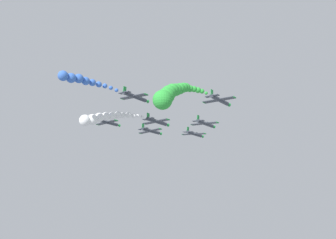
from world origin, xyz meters
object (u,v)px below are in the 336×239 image
airplane_right_outer (108,122)px  airplane_high_slot (135,97)px  airplane_left_inner (151,131)px  airplane_right_inner (205,124)px  airplane_lead (195,134)px  airplane_left_outer (157,122)px  airplane_trailing (220,100)px

airplane_right_outer → airplane_high_slot: size_ratio=1.00×
airplane_right_outer → airplane_left_inner: bearing=45.7°
airplane_right_inner → airplane_lead: bearing=136.3°
airplane_right_inner → airplane_right_outer: airplane_right_outer is taller
airplane_right_inner → airplane_left_outer: bearing=-133.0°
airplane_left_outer → airplane_lead: bearing=90.4°
airplane_left_inner → airplane_right_inner: size_ratio=1.00×
airplane_high_slot → airplane_left_outer: bearing=94.2°
airplane_lead → airplane_right_outer: 30.57m
airplane_right_outer → airplane_high_slot: (22.52, -10.63, 1.95)m
airplane_left_outer → airplane_high_slot: size_ratio=1.00×
airplane_right_inner → airplane_high_slot: 24.50m
airplane_lead → airplane_high_slot: (0.96, -32.07, 5.14)m
airplane_high_slot → airplane_right_inner: bearing=66.5°
airplane_left_outer → airplane_high_slot: bearing=-85.8°
airplane_left_inner → airplane_trailing: 34.12m
airplane_high_slot → airplane_right_outer: bearing=154.7°
airplane_right_inner → airplane_left_outer: (-10.36, -11.12, -0.02)m
airplane_lead → airplane_left_inner: bearing=-135.9°
airplane_lead → airplane_right_inner: bearing=-43.7°
airplane_right_inner → airplane_high_slot: airplane_high_slot is taller
airplane_left_inner → airplane_high_slot: airplane_high_slot is taller
airplane_lead → airplane_trailing: airplane_trailing is taller
airplane_lead → airplane_trailing: bearing=-43.7°
airplane_lead → airplane_right_outer: airplane_right_outer is taller
airplane_right_inner → airplane_trailing: size_ratio=1.00×
airplane_lead → airplane_left_inner: size_ratio=1.00×
airplane_left_inner → airplane_trailing: (32.58, -9.86, 2.41)m
airplane_right_inner → airplane_right_outer: size_ratio=1.00×
airplane_left_outer → airplane_trailing: size_ratio=1.00×
airplane_right_inner → airplane_trailing: (10.98, -10.52, 2.84)m
airplane_lead → airplane_high_slot: size_ratio=1.00×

